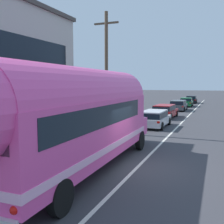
% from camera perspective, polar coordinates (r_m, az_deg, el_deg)
% --- Properties ---
extents(ground_plane, '(300.00, 300.00, 0.00)m').
position_cam_1_polar(ground_plane, '(11.50, 5.42, -11.69)').
color(ground_plane, '#38383D').
extents(lane_markings, '(3.93, 80.00, 0.01)m').
position_cam_1_polar(lane_markings, '(23.29, 9.70, -2.72)').
color(lane_markings, silver).
rests_on(lane_markings, ground).
extents(utility_pole, '(1.80, 0.24, 8.50)m').
position_cam_1_polar(utility_pole, '(19.08, -1.21, 8.78)').
color(utility_pole, brown).
rests_on(utility_pole, ground).
extents(painted_bus, '(2.66, 12.32, 4.12)m').
position_cam_1_polar(painted_bus, '(10.09, -7.81, -0.80)').
color(painted_bus, '#EA4C9E').
rests_on(painted_bus, ground).
extents(car_lead, '(2.00, 4.48, 1.37)m').
position_cam_1_polar(car_lead, '(21.92, 9.05, -1.17)').
color(car_lead, silver).
rests_on(car_lead, ground).
extents(car_second, '(2.12, 4.63, 1.37)m').
position_cam_1_polar(car_second, '(28.20, 11.23, 0.35)').
color(car_second, '#A5191E').
rests_on(car_second, ground).
extents(car_third, '(1.93, 4.62, 1.37)m').
position_cam_1_polar(car_third, '(36.50, 14.04, 1.53)').
color(car_third, '#474C51').
rests_on(car_third, ground).
extents(car_fourth, '(1.99, 4.46, 1.37)m').
position_cam_1_polar(car_fourth, '(43.55, 15.59, 2.11)').
color(car_fourth, '#196633').
rests_on(car_fourth, ground).
extents(car_fifth, '(2.02, 4.85, 1.37)m').
position_cam_1_polar(car_fifth, '(51.59, 16.61, 2.70)').
color(car_fifth, black).
rests_on(car_fifth, ground).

